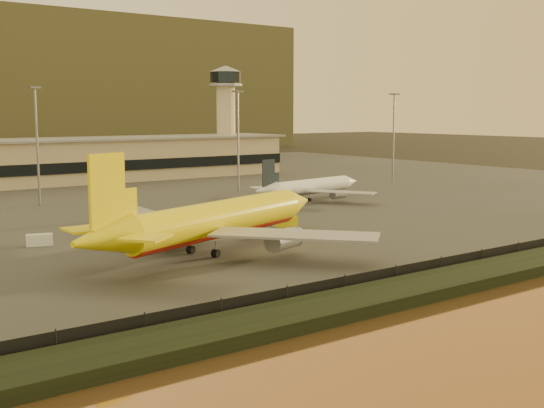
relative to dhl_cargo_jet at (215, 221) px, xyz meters
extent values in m
plane|color=black|center=(5.19, -15.53, -4.76)|extent=(900.00, 900.00, 0.00)
cube|color=black|center=(5.19, -32.53, -4.06)|extent=(320.00, 7.00, 1.40)
cube|color=#2D2D2D|center=(5.19, 79.47, -4.66)|extent=(320.00, 220.00, 0.20)
cube|color=black|center=(5.19, -28.53, -3.46)|extent=(300.00, 0.05, 2.20)
cube|color=tan|center=(5.19, 109.47, 1.44)|extent=(160.00, 22.00, 12.00)
cube|color=black|center=(5.19, 98.27, 0.44)|extent=(160.00, 0.60, 3.00)
cube|color=gray|center=(5.19, 109.47, 7.74)|extent=(164.00, 24.00, 0.60)
cylinder|color=tan|center=(75.19, 115.47, 10.44)|extent=(6.40, 6.40, 30.00)
cylinder|color=black|center=(75.19, 115.47, 27.19)|extent=(10.40, 10.40, 3.50)
cone|color=gray|center=(75.19, 115.47, 29.94)|extent=(11.20, 11.20, 2.00)
cylinder|color=gray|center=(75.19, 115.47, 24.64)|extent=(11.20, 11.20, 0.80)
cylinder|color=slate|center=(-4.81, 64.47, 7.94)|extent=(0.50, 0.50, 25.00)
cube|color=slate|center=(-4.81, 64.47, 20.64)|extent=(2.20, 2.20, 0.40)
cylinder|color=slate|center=(45.19, 62.47, 7.94)|extent=(0.50, 0.50, 25.00)
cube|color=slate|center=(45.19, 62.47, 20.64)|extent=(2.20, 2.20, 0.40)
cylinder|color=slate|center=(95.19, 56.47, 7.94)|extent=(0.50, 0.50, 25.00)
cube|color=slate|center=(95.19, 56.47, 20.64)|extent=(2.20, 2.20, 0.40)
cube|color=brown|center=(95.19, 324.47, 30.24)|extent=(220.00, 160.00, 70.00)
cylinder|color=yellow|center=(0.88, 0.31, 0.28)|extent=(34.93, 16.67, 5.09)
cylinder|color=#AF180A|center=(0.88, 0.31, -0.62)|extent=(33.63, 15.29, 3.97)
cone|color=yellow|center=(20.71, 7.41, 0.28)|extent=(8.17, 7.11, 5.09)
cone|color=yellow|center=(-19.88, -7.11, 0.66)|extent=(10.02, 7.77, 5.09)
cube|color=yellow|center=(-18.96, -6.78, 6.26)|extent=(5.21, 2.20, 8.92)
cube|color=yellow|center=(-19.75, -1.65, 1.04)|extent=(5.04, 4.98, 0.31)
cube|color=yellow|center=(-16.32, -11.25, 1.04)|extent=(6.84, 6.82, 0.31)
cube|color=gray|center=(-4.61, 12.76, -0.62)|extent=(7.75, 22.30, 0.31)
cylinder|color=gray|center=(-1.19, 10.47, -2.02)|extent=(6.48, 4.62, 2.80)
cube|color=gray|center=(4.52, -12.79, -0.62)|extent=(19.78, 21.02, 0.31)
cylinder|color=gray|center=(5.72, -8.85, -2.02)|extent=(6.48, 4.62, 2.80)
cylinder|color=black|center=(13.56, 4.85, -4.00)|extent=(1.36, 1.22, 1.12)
cylinder|color=slate|center=(13.56, 4.85, -3.42)|extent=(0.20, 0.20, 2.29)
cylinder|color=black|center=(-1.81, -3.08, -4.00)|extent=(1.36, 1.22, 1.12)
cylinder|color=slate|center=(-1.81, -3.08, -3.42)|extent=(0.20, 0.20, 2.29)
cylinder|color=black|center=(-3.35, 1.24, -4.00)|extent=(1.36, 1.22, 1.12)
cylinder|color=slate|center=(-3.35, 1.24, -3.42)|extent=(0.20, 0.20, 2.29)
cylinder|color=white|center=(49.10, 37.64, -1.40)|extent=(24.17, 7.31, 3.33)
cylinder|color=gray|center=(49.10, 37.64, -1.98)|extent=(23.40, 6.47, 2.60)
cone|color=white|center=(63.21, 40.05, -1.40)|extent=(5.15, 4.06, 3.33)
cone|color=white|center=(34.34, 35.13, -1.15)|extent=(6.46, 4.29, 3.33)
cube|color=#1A232F|center=(35.00, 35.24, 2.51)|extent=(3.65, 0.88, 5.82)
cube|color=white|center=(35.10, 38.63, -0.90)|extent=(3.75, 3.61, 0.20)
cube|color=white|center=(36.21, 32.07, -0.90)|extent=(4.41, 4.34, 0.20)
cube|color=gray|center=(46.91, 46.55, -1.98)|extent=(7.75, 15.62, 0.20)
cylinder|color=gray|center=(48.93, 44.62, -2.90)|extent=(4.24, 2.48, 1.83)
cube|color=gray|center=(49.98, 28.51, -1.98)|extent=(11.83, 15.19, 0.20)
cylinder|color=gray|center=(51.25, 31.01, -2.90)|extent=(4.24, 2.48, 1.83)
cylinder|color=black|center=(58.12, 39.18, -4.20)|extent=(0.82, 0.70, 0.73)
cylinder|color=slate|center=(58.12, 39.18, -3.81)|extent=(0.18, 0.18, 1.50)
cylinder|color=black|center=(46.89, 35.75, -4.20)|extent=(0.82, 0.70, 0.73)
cylinder|color=slate|center=(46.89, 35.75, -3.81)|extent=(0.18, 0.18, 1.50)
cylinder|color=black|center=(46.39, 38.70, -4.20)|extent=(0.82, 0.70, 0.73)
cylinder|color=slate|center=(46.39, 38.70, -3.81)|extent=(0.18, 0.18, 1.50)
cube|color=yellow|center=(21.77, 11.62, -3.68)|extent=(3.96, 1.87, 1.76)
cube|color=white|center=(-18.92, 19.95, -3.70)|extent=(4.19, 2.79, 1.73)
camera|label=1|loc=(-50.38, -82.66, 15.47)|focal=45.00mm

